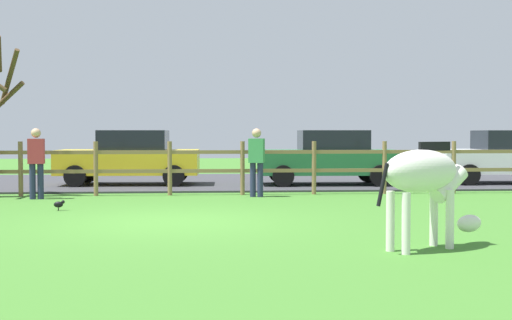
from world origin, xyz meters
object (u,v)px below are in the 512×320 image
at_px(zebra, 425,179).
at_px(crow_on_grass, 59,204).
at_px(parked_car_white, 507,156).
at_px(parked_car_green, 329,157).
at_px(visitor_right_of_tree, 36,160).
at_px(parked_car_yellow, 130,157).
at_px(visitor_left_of_tree, 257,159).

bearing_deg(zebra, crow_on_grass, 139.29).
bearing_deg(parked_car_white, crow_on_grass, -153.72).
relative_size(zebra, parked_car_white, 0.43).
xyz_separation_m(crow_on_grass, parked_car_green, (6.45, 5.73, 0.72)).
height_order(parked_car_green, visitor_right_of_tree, visitor_right_of_tree).
bearing_deg(parked_car_yellow, zebra, -65.74).
bearing_deg(crow_on_grass, visitor_left_of_tree, 32.14).
distance_m(parked_car_yellow, visitor_left_of_tree, 4.91).
relative_size(crow_on_grass, parked_car_white, 0.05).
bearing_deg(parked_car_yellow, parked_car_green, -4.26).
distance_m(parked_car_green, visitor_left_of_tree, 3.92).
distance_m(zebra, parked_car_white, 12.35).
xyz_separation_m(crow_on_grass, visitor_right_of_tree, (-1.01, 2.42, 0.78)).
xyz_separation_m(parked_car_yellow, visitor_right_of_tree, (-1.75, -3.73, 0.06)).
bearing_deg(zebra, visitor_right_of_tree, 132.52).
relative_size(crow_on_grass, visitor_right_of_tree, 0.13).
relative_size(zebra, parked_car_yellow, 0.43).
height_order(zebra, visitor_right_of_tree, visitor_right_of_tree).
xyz_separation_m(visitor_left_of_tree, visitor_right_of_tree, (-5.12, -0.16, 0.00)).
relative_size(parked_car_yellow, visitor_left_of_tree, 2.47).
bearing_deg(parked_car_white, zebra, -119.35).
xyz_separation_m(crow_on_grass, parked_car_yellow, (0.74, 6.15, 0.72)).
bearing_deg(parked_car_green, zebra, -93.80).
xyz_separation_m(zebra, crow_on_grass, (-5.74, 4.94, -0.80)).
bearing_deg(visitor_right_of_tree, parked_car_yellow, 64.88).
distance_m(parked_car_white, visitor_left_of_tree, 8.33).
relative_size(parked_car_green, visitor_right_of_tree, 2.47).
relative_size(zebra, visitor_right_of_tree, 1.07).
bearing_deg(crow_on_grass, parked_car_green, 41.61).
bearing_deg(visitor_left_of_tree, parked_car_yellow, 133.38).
xyz_separation_m(parked_car_yellow, parked_car_green, (5.71, -0.43, 0.00)).
height_order(parked_car_yellow, parked_car_white, same).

